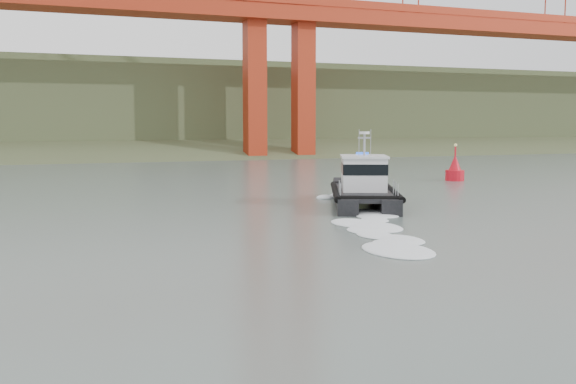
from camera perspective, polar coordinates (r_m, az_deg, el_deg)
name	(u,v)px	position (r m, az deg, el deg)	size (l,w,h in m)	color
ground	(394,274)	(23.67, 9.44, -7.20)	(400.00, 400.00, 0.00)	#475550
headlands	(107,116)	(145.95, -15.76, 6.53)	(500.00, 105.36, 27.12)	#404E2C
patrol_boat	(364,186)	(42.83, 6.76, 0.51)	(7.52, 11.07, 5.05)	black
nav_buoy	(455,170)	(62.94, 14.61, 1.88)	(1.78, 1.78, 3.72)	red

